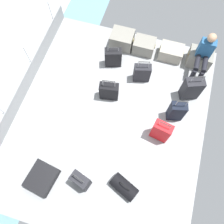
# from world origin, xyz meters

# --- Properties ---
(ground_plane) EXTENTS (4.40, 5.20, 0.06)m
(ground_plane) POSITION_xyz_m (0.00, 0.00, -0.03)
(ground_plane) COLOR #939699
(gunwale_port) EXTENTS (0.06, 5.20, 0.45)m
(gunwale_port) POSITION_xyz_m (-2.17, 0.00, 0.23)
(gunwale_port) COLOR #939699
(gunwale_port) RESTS_ON ground_plane
(railing_port) EXTENTS (0.04, 4.20, 1.02)m
(railing_port) POSITION_xyz_m (-2.17, 0.00, 0.78)
(railing_port) COLOR silver
(railing_port) RESTS_ON ground_plane
(cargo_crate_0) EXTENTS (0.61, 0.49, 0.42)m
(cargo_crate_0) POSITION_xyz_m (-0.30, 2.14, 0.21)
(cargo_crate_0) COLOR gray
(cargo_crate_0) RESTS_ON ground_plane
(cargo_crate_1) EXTENTS (0.57, 0.43, 0.37)m
(cargo_crate_1) POSITION_xyz_m (0.30, 2.13, 0.18)
(cargo_crate_1) COLOR gray
(cargo_crate_1) RESTS_ON ground_plane
(cargo_crate_2) EXTENTS (0.62, 0.42, 0.35)m
(cargo_crate_2) POSITION_xyz_m (1.01, 2.13, 0.18)
(cargo_crate_2) COLOR #9E9989
(cargo_crate_2) RESTS_ON ground_plane
(cargo_crate_3) EXTENTS (0.61, 0.44, 0.42)m
(cargo_crate_3) POSITION_xyz_m (1.74, 2.14, 0.21)
(cargo_crate_3) COLOR gray
(cargo_crate_3) RESTS_ON ground_plane
(passenger_seated) EXTENTS (0.34, 0.66, 1.12)m
(passenger_seated) POSITION_xyz_m (1.74, 1.95, 0.60)
(passenger_seated) COLOR #26598C
(passenger_seated) RESTS_ON ground_plane
(suitcase_0) EXTENTS (0.42, 0.27, 0.80)m
(suitcase_0) POSITION_xyz_m (1.19, -0.09, 0.33)
(suitcase_0) COLOR red
(suitcase_0) RESTS_ON ground_plane
(suitcase_1) EXTENTS (0.38, 0.29, 0.83)m
(suitcase_1) POSITION_xyz_m (1.43, 0.48, 0.31)
(suitcase_1) COLOR black
(suitcase_1) RESTS_ON ground_plane
(suitcase_2) EXTENTS (0.47, 0.27, 0.74)m
(suitcase_2) POSITION_xyz_m (-0.17, 0.55, 0.26)
(suitcase_2) COLOR black
(suitcase_2) RESTS_ON ground_plane
(suitcase_3) EXTENTS (0.42, 0.32, 0.71)m
(suitcase_3) POSITION_xyz_m (-0.13, -1.54, 0.27)
(suitcase_3) COLOR black
(suitcase_3) RESTS_ON ground_plane
(suitcase_4) EXTENTS (0.63, 0.69, 0.20)m
(suitcase_4) POSITION_xyz_m (-0.95, -1.72, 0.10)
(suitcase_4) COLOR black
(suitcase_4) RESTS_ON ground_plane
(suitcase_5) EXTENTS (0.44, 0.29, 0.73)m
(suitcase_5) POSITION_xyz_m (0.45, 1.26, 0.27)
(suitcase_5) COLOR black
(suitcase_5) RESTS_ON ground_plane
(suitcase_6) EXTENTS (0.47, 0.37, 0.86)m
(suitcase_6) POSITION_xyz_m (1.65, 1.13, 0.34)
(suitcase_6) COLOR black
(suitcase_6) RESTS_ON ground_plane
(suitcase_7) EXTENTS (0.46, 0.33, 0.65)m
(suitcase_7) POSITION_xyz_m (-0.35, 1.49, 0.27)
(suitcase_7) COLOR black
(suitcase_7) RESTS_ON ground_plane
(duffel_bag) EXTENTS (0.64, 0.50, 0.44)m
(duffel_bag) POSITION_xyz_m (0.74, -1.40, 0.15)
(duffel_bag) COLOR black
(duffel_bag) RESTS_ON ground_plane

